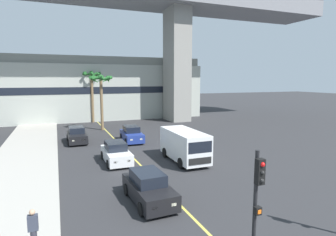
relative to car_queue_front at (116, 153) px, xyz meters
name	(u,v)px	position (x,y,z in m)	size (l,w,h in m)	color
sidewalk_left	(9,200)	(-6.50, -4.81, -0.65)	(4.80, 80.00, 0.15)	#ADA89E
lane_stripe_center	(126,151)	(1.50, 3.19, -0.72)	(0.14, 56.00, 0.01)	#DBCC4C
pier_building_backdrop	(93,89)	(1.50, 25.30, 4.02)	(34.05, 8.04, 9.60)	#ADB2A8
car_queue_front	(116,153)	(0.00, 0.00, 0.00)	(1.84, 4.10, 1.56)	white
car_queue_second	(132,134)	(2.90, 6.57, 0.00)	(1.96, 4.16, 1.56)	navy
car_queue_third	(149,188)	(0.17, -7.47, 0.00)	(1.94, 4.16, 1.56)	black
car_queue_fourth	(77,135)	(-2.26, 8.16, 0.00)	(1.85, 4.11, 1.56)	black
delivery_van	(184,145)	(4.91, -1.62, 0.57)	(2.18, 5.26, 2.36)	white
traffic_light_median_near	(257,200)	(1.36, -14.25, 1.99)	(0.24, 0.37, 4.20)	black
palm_tree_near_median	(92,81)	(0.87, 21.19, 5.26)	(2.69, 2.69, 7.41)	brown
palm_tree_mid_median	(101,84)	(1.16, 14.24, 4.89)	(2.84, 2.86, 6.79)	brown
pedestrian_near_crosswalk	(33,230)	(-4.97, -10.30, 0.28)	(0.34, 0.22, 1.62)	#2D2D38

